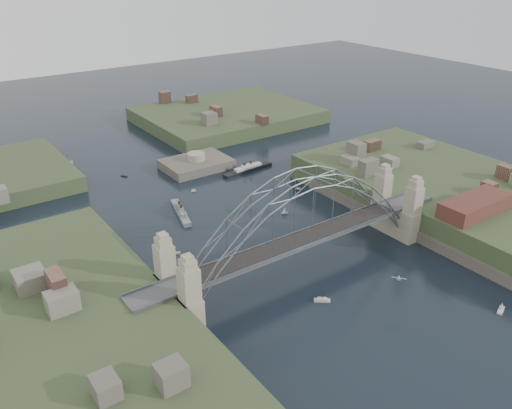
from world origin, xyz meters
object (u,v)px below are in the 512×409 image
object	(u,v)px
wharf_shed	(475,206)
naval_cruiser_far	(68,170)
bridge	(303,224)
naval_cruiser_near	(181,212)
fort_island	(197,169)
ocean_liner	(248,169)

from	to	relation	value
wharf_shed	naval_cruiser_far	world-z (taller)	wharf_shed
bridge	naval_cruiser_near	xyz separation A→B (m)	(-9.02, 41.96, -11.56)
fort_island	naval_cruiser_near	xyz separation A→B (m)	(-21.02, -28.04, 1.11)
wharf_shed	naval_cruiser_far	bearing A→B (deg)	123.39
bridge	naval_cruiser_near	distance (m)	44.45
naval_cruiser_near	naval_cruiser_far	world-z (taller)	naval_cruiser_far
naval_cruiser_near	fort_island	bearing A→B (deg)	53.14
naval_cruiser_far	ocean_liner	xyz separation A→B (m)	(49.90, -33.63, -0.13)
wharf_shed	naval_cruiser_far	xyz separation A→B (m)	(-69.26, 105.09, -9.14)
wharf_shed	naval_cruiser_far	size ratio (longest dim) A/B	1.24
bridge	naval_cruiser_far	distance (m)	95.22
fort_island	naval_cruiser_far	xyz separation A→B (m)	(-37.26, 21.09, 1.21)
bridge	fort_island	world-z (taller)	bridge
bridge	naval_cruiser_near	world-z (taller)	bridge
fort_island	wharf_shed	bearing A→B (deg)	-69.15
naval_cruiser_near	ocean_liner	distance (m)	37.06
naval_cruiser_far	ocean_liner	bearing A→B (deg)	-33.98
ocean_liner	naval_cruiser_near	bearing A→B (deg)	-155.27
bridge	ocean_liner	size ratio (longest dim) A/B	4.32
fort_island	naval_cruiser_near	size ratio (longest dim) A/B	1.34
fort_island	wharf_shed	world-z (taller)	wharf_shed
fort_island	wharf_shed	xyz separation A→B (m)	(32.00, -84.00, 10.34)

